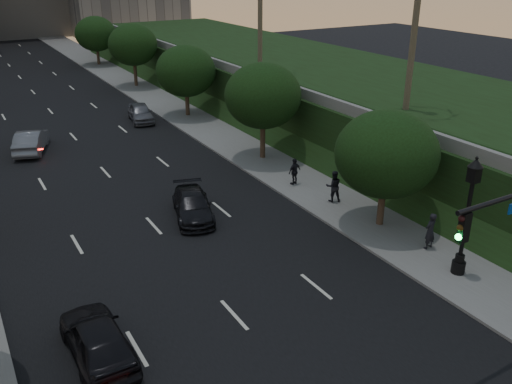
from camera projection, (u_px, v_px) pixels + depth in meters
road_surface at (80, 144)px, 41.25m from camera, size 16.00×140.00×0.02m
sidewalk_right at (202, 124)px, 45.97m from camera, size 4.50×140.00×0.15m
embankment at (328, 90)px, 49.06m from camera, size 18.00×90.00×4.00m
parapet_wall at (246, 73)px, 44.19m from camera, size 0.35×90.00×0.70m
tree_right_a at (386, 154)px, 26.99m from camera, size 5.20×5.20×6.24m
tree_right_b at (263, 96)px, 36.30m from camera, size 5.20×5.20×6.74m
tree_right_c at (186, 71)px, 46.80m from camera, size 5.20×5.20×6.24m
tree_right_d at (133, 45)px, 57.70m from camera, size 5.20×5.20×6.74m
tree_right_e at (96, 34)px, 69.79m from camera, size 5.20×5.20×6.24m
street_lamp at (466, 222)px, 23.11m from camera, size 0.64×0.64×5.62m
sedan_near_left at (97, 339)px, 18.87m from camera, size 1.97×4.75×1.61m
sedan_mid_left at (31, 141)px, 39.25m from camera, size 3.27×5.23×1.63m
sedan_near_right at (193, 206)px, 29.32m from camera, size 3.20×5.09×1.37m
sedan_far_right at (140, 113)px, 46.61m from camera, size 2.54×4.75×1.54m
pedestrian_a at (430, 231)px, 25.77m from camera, size 0.72×0.52×1.84m
pedestrian_b at (334, 186)px, 30.83m from camera, size 1.10×1.00×1.84m
pedestrian_c at (295, 171)px, 33.18m from camera, size 1.05×0.62×1.67m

